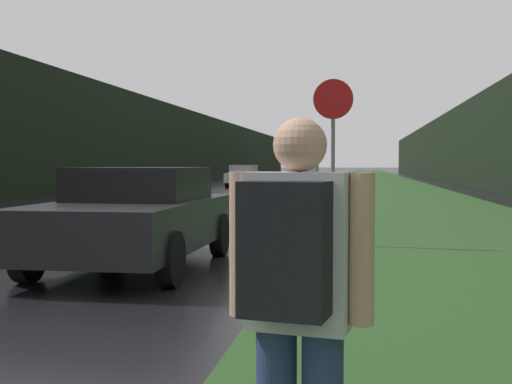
{
  "coord_description": "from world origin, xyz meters",
  "views": [
    {
      "loc": [
        5.27,
        0.99,
        1.47
      ],
      "look_at": [
        2.93,
        15.43,
        0.84
      ],
      "focal_mm": 45.0,
      "sensor_mm": 36.0,
      "label": 1
    }
  ],
  "objects_px": {
    "car_passing_near": "(137,216)",
    "car_passing_far": "(303,177)",
    "stop_sign": "(333,143)",
    "delivery_truck": "(307,161)",
    "car_oncoming": "(244,176)",
    "hitchhiker_with_backpack": "(297,302)"
  },
  "relations": [
    {
      "from": "stop_sign",
      "to": "car_passing_near",
      "type": "relative_size",
      "value": 0.68
    },
    {
      "from": "delivery_truck",
      "to": "car_passing_near",
      "type": "bearing_deg",
      "value": -87.06
    },
    {
      "from": "car_passing_far",
      "to": "delivery_truck",
      "type": "xyz_separation_m",
      "value": [
        -4.26,
        55.43,
        1.24
      ]
    },
    {
      "from": "stop_sign",
      "to": "car_oncoming",
      "type": "xyz_separation_m",
      "value": [
        -6.92,
        29.38,
        -1.12
      ]
    },
    {
      "from": "car_passing_near",
      "to": "car_oncoming",
      "type": "height_order",
      "value": "car_oncoming"
    },
    {
      "from": "car_passing_near",
      "to": "car_passing_far",
      "type": "xyz_separation_m",
      "value": [
        0.0,
        27.36,
        0.02
      ]
    },
    {
      "from": "hitchhiker_with_backpack",
      "to": "car_passing_far",
      "type": "relative_size",
      "value": 0.36
    },
    {
      "from": "hitchhiker_with_backpack",
      "to": "car_passing_near",
      "type": "bearing_deg",
      "value": 124.52
    },
    {
      "from": "stop_sign",
      "to": "delivery_truck",
      "type": "xyz_separation_m",
      "value": [
        -6.92,
        79.98,
        0.13
      ]
    },
    {
      "from": "hitchhiker_with_backpack",
      "to": "car_passing_far",
      "type": "xyz_separation_m",
      "value": [
        -2.91,
        33.7,
        -0.2
      ]
    },
    {
      "from": "car_passing_near",
      "to": "delivery_truck",
      "type": "relative_size",
      "value": 0.6
    },
    {
      "from": "car_passing_near",
      "to": "car_passing_far",
      "type": "height_order",
      "value": "car_passing_far"
    },
    {
      "from": "car_passing_far",
      "to": "car_oncoming",
      "type": "height_order",
      "value": "car_passing_far"
    },
    {
      "from": "stop_sign",
      "to": "hitchhiker_with_backpack",
      "type": "xyz_separation_m",
      "value": [
        0.24,
        -9.15,
        -0.9
      ]
    },
    {
      "from": "hitchhiker_with_backpack",
      "to": "car_passing_near",
      "type": "relative_size",
      "value": 0.38
    },
    {
      "from": "stop_sign",
      "to": "hitchhiker_with_backpack",
      "type": "bearing_deg",
      "value": -88.49
    },
    {
      "from": "hitchhiker_with_backpack",
      "to": "car_passing_near",
      "type": "distance_m",
      "value": 6.98
    },
    {
      "from": "hitchhiker_with_backpack",
      "to": "car_passing_near",
      "type": "height_order",
      "value": "hitchhiker_with_backpack"
    },
    {
      "from": "stop_sign",
      "to": "hitchhiker_with_backpack",
      "type": "relative_size",
      "value": 1.82
    },
    {
      "from": "hitchhiker_with_backpack",
      "to": "delivery_truck",
      "type": "height_order",
      "value": "delivery_truck"
    },
    {
      "from": "stop_sign",
      "to": "delivery_truck",
      "type": "distance_m",
      "value": 80.28
    },
    {
      "from": "car_passing_far",
      "to": "car_oncoming",
      "type": "relative_size",
      "value": 0.99
    }
  ]
}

